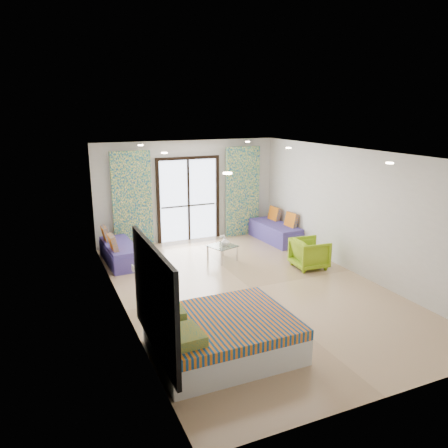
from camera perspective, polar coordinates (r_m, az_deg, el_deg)
name	(u,v)px	position (r m, az deg, el deg)	size (l,w,h in m)	color
floor	(250,288)	(8.89, 3.44, -8.37)	(5.00, 7.50, 0.01)	#A18260
ceiling	(252,153)	(8.21, 3.74, 9.22)	(5.00, 7.50, 0.01)	silver
wall_back	(188,191)	(11.83, -4.73, 4.31)	(5.00, 0.01, 2.70)	silver
wall_front	(397,298)	(5.57, 21.66, -8.97)	(5.00, 0.01, 2.70)	silver
wall_left	(121,238)	(7.68, -13.28, -1.83)	(0.01, 7.50, 2.70)	silver
wall_right	(355,212)	(9.82, 16.69, 1.56)	(0.01, 7.50, 2.70)	silver
balcony_door	(188,195)	(11.82, -4.68, 3.85)	(1.76, 0.08, 2.28)	black
balcony_rail	(188,206)	(11.89, -4.66, 2.40)	(1.52, 0.03, 0.04)	#595451
curtain_left	(132,201)	(11.28, -11.89, 3.01)	(1.00, 0.10, 2.50)	white
curtain_right	(243,192)	(12.27, 2.43, 4.25)	(1.00, 0.10, 2.50)	white
downlight_a	(227,173)	(5.82, 0.46, 6.65)	(0.12, 0.12, 0.02)	#FFE0B2
downlight_b	(390,163)	(7.41, 20.83, 7.45)	(0.12, 0.12, 0.02)	#FFE0B2
downlight_c	(164,153)	(8.63, -7.79, 9.19)	(0.12, 0.12, 0.02)	#FFE0B2
downlight_d	(289,148)	(9.77, 8.43, 9.81)	(0.12, 0.12, 0.02)	#FFE0B2
downlight_e	(141,145)	(10.56, -10.84, 10.07)	(0.12, 0.12, 0.02)	#FFE0B2
downlight_f	(248,142)	(11.51, 3.09, 10.68)	(0.12, 0.12, 0.02)	#FFE0B2
headboard	(154,299)	(5.97, -9.15, -9.59)	(0.06, 2.10, 1.50)	black
switch_plate	(133,268)	(7.10, -11.81, -5.68)	(0.02, 0.10, 0.10)	silver
bed	(222,335)	(6.59, -0.32, -14.30)	(2.02, 1.65, 0.70)	silver
daybed_left	(120,252)	(10.49, -13.49, -3.62)	(0.72, 1.68, 0.82)	#473C8F
daybed_right	(275,231)	(11.97, 6.74, -0.96)	(0.78, 1.76, 0.85)	#473C8F
coffee_table	(222,247)	(10.31, -0.22, -3.05)	(0.72, 0.72, 0.65)	silver
vase	(225,242)	(10.26, 0.18, -2.32)	(0.20, 0.21, 0.20)	white
armchair	(310,252)	(10.05, 11.12, -3.61)	(0.71, 0.67, 0.73)	#85AE16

